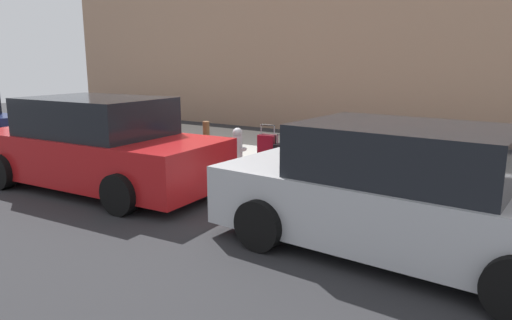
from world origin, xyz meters
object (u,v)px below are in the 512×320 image
Objects in this scene: suitcase_teal_0 at (377,166)px; fire_hydrant at (238,146)px; bollard_post at (206,142)px; suitcase_maroon_5 at (268,152)px; parked_car_red_1 at (98,146)px; suitcase_black_4 at (284,158)px; suitcase_navy_3 at (307,156)px; suitcase_silver_1 at (354,164)px; parked_car_silver_0 at (401,194)px; suitcase_red_2 at (330,158)px.

fire_hydrant is (2.99, -0.01, 0.08)m from suitcase_teal_0.
bollard_post is at bearing 2.12° from suitcase_teal_0.
parked_car_red_1 is at bearing 49.14° from suitcase_maroon_5.
bollard_post is at bearing 2.15° from suitcase_black_4.
suitcase_navy_3 reaches higher than suitcase_teal_0.
suitcase_maroon_5 is 1.16× the size of fire_hydrant.
fire_hydrant is 2.80m from parked_car_red_1.
suitcase_black_4 reaches higher than suitcase_silver_1.
fire_hydrant is (2.58, -0.05, 0.08)m from suitcase_silver_1.
parked_car_silver_0 reaches higher than suitcase_silver_1.
suitcase_teal_0 is 0.41m from suitcase_silver_1.
suitcase_black_4 is 3.47m from parked_car_red_1.
suitcase_maroon_5 is at bearing -1.46° from suitcase_silver_1.
parked_car_red_1 is (2.10, 2.43, 0.28)m from suitcase_maroon_5.
suitcase_red_2 is at bearing -0.57° from suitcase_silver_1.
suitcase_navy_3 is 1.05× the size of suitcase_maroon_5.
suitcase_red_2 is 4.22m from parked_car_red_1.
suitcase_teal_0 is at bearing -177.92° from suitcase_black_4.
suitcase_silver_1 is at bearing -148.85° from parked_car_red_1.
suitcase_teal_0 is 1.19× the size of suitcase_black_4.
parked_car_silver_0 is (-3.35, 2.43, 0.24)m from suitcase_maroon_5.
suitcase_teal_0 is 0.88m from suitcase_red_2.
suitcase_red_2 is 2.82m from bollard_post.
suitcase_silver_1 is 0.71× the size of suitcase_red_2.
fire_hydrant reaches higher than suitcase_black_4.
suitcase_silver_1 is 2.58m from fire_hydrant.
suitcase_teal_0 is 1.15× the size of fire_hydrant.
suitcase_silver_1 is 0.15× the size of parked_car_red_1.
parked_car_red_1 reaches higher than fire_hydrant.
suitcase_red_2 is at bearing -50.37° from parked_car_silver_0.
suitcase_navy_3 is 1.26× the size of suitcase_black_4.
suitcase_black_4 is at bearing -136.94° from parked_car_red_1.
suitcase_silver_1 is at bearing 175.64° from suitcase_navy_3.
suitcase_red_2 reaches higher than suitcase_maroon_5.
suitcase_red_2 is at bearing 172.10° from suitcase_navy_3.
suitcase_black_4 is at bearing 12.64° from suitcase_navy_3.
parked_car_silver_0 is (-1.50, 2.38, 0.26)m from suitcase_silver_1.
parked_car_silver_0 reaches higher than suitcase_red_2.
fire_hydrant is 0.73m from bollard_post.
parked_car_silver_0 reaches higher than suitcase_black_4.
suitcase_black_4 is at bearing -177.85° from bollard_post.
suitcase_navy_3 is 0.21× the size of parked_car_silver_0.
suitcase_silver_1 is 0.16× the size of parked_car_silver_0.
fire_hydrant is (1.60, 0.02, 0.04)m from suitcase_navy_3.
suitcase_navy_3 is at bearing -140.39° from parked_car_red_1.
suitcase_maroon_5 is 1.46m from bollard_post.
suitcase_silver_1 is 0.81× the size of bollard_post.
suitcase_red_2 is at bearing -145.47° from parked_car_red_1.
suitcase_red_2 is at bearing 178.24° from suitcase_maroon_5.
suitcase_red_2 is 1.05× the size of suitcase_navy_3.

